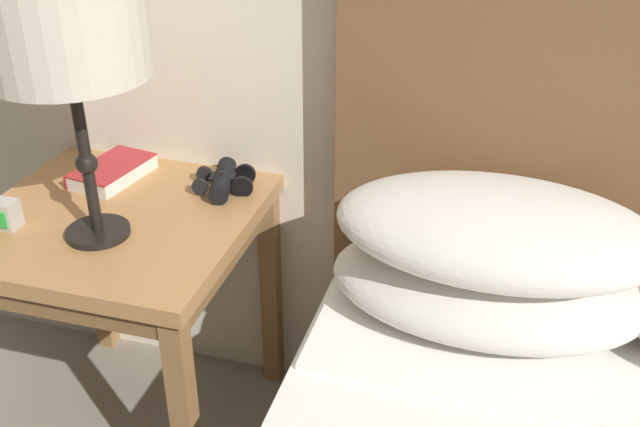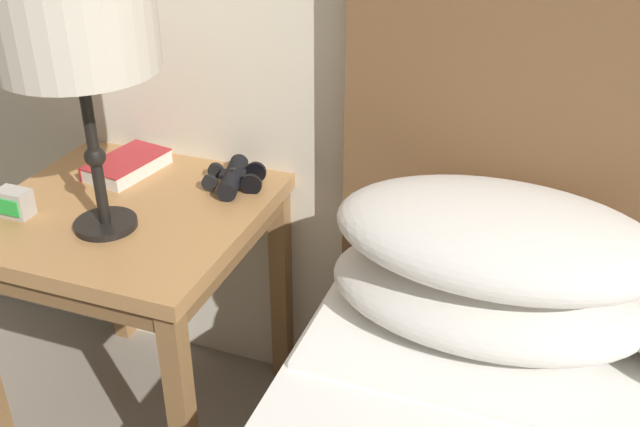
# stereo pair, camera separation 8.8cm
# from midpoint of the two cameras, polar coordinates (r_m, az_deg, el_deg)

# --- Properties ---
(nightstand) EXTENTS (0.58, 0.58, 0.61)m
(nightstand) POSITION_cam_midpoint_polar(r_m,az_deg,el_deg) (1.72, -16.40, -2.35)
(nightstand) COLOR #AD7A47
(nightstand) RESTS_ON ground_plane
(table_lamp) EXTENTS (0.30, 0.30, 0.52)m
(table_lamp) POSITION_cam_midpoint_polar(r_m,az_deg,el_deg) (1.45, -20.61, 12.81)
(table_lamp) COLOR black
(table_lamp) RESTS_ON nightstand
(book_on_nightstand) EXTENTS (0.15, 0.21, 0.04)m
(book_on_nightstand) POSITION_cam_midpoint_polar(r_m,az_deg,el_deg) (1.83, -16.91, 3.08)
(book_on_nightstand) COLOR silver
(book_on_nightstand) RESTS_ON nightstand
(binoculars_pair) EXTENTS (0.15, 0.16, 0.05)m
(binoculars_pair) POSITION_cam_midpoint_polar(r_m,az_deg,el_deg) (1.72, -8.82, 2.51)
(binoculars_pair) COLOR black
(binoculars_pair) RESTS_ON nightstand
(alarm_clock) EXTENTS (0.07, 0.05, 0.06)m
(alarm_clock) POSITION_cam_midpoint_polar(r_m,az_deg,el_deg) (1.70, -24.50, -0.04)
(alarm_clock) COLOR #B7B2A8
(alarm_clock) RESTS_ON nightstand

